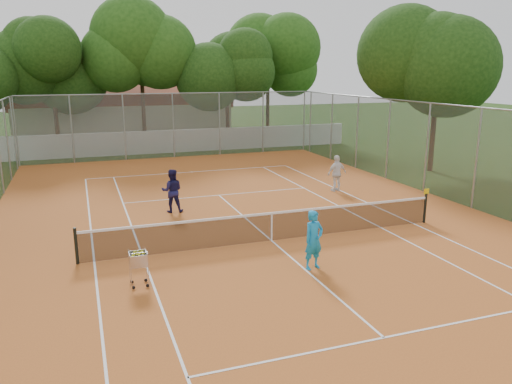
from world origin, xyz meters
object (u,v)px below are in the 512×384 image
object	(u,v)px
clubhouse	(123,110)
player_far_right	(337,173)
tennis_net	(272,226)
ball_hopper	(139,268)
player_near	(314,240)
player_far_left	(172,191)

from	to	relation	value
clubhouse	player_far_right	distance (m)	24.75
tennis_net	clubhouse	world-z (taller)	clubhouse
player_far_right	ball_hopper	xyz separation A→B (m)	(-9.71, -7.48, -0.34)
tennis_net	clubhouse	bearing A→B (deg)	93.95
tennis_net	clubhouse	distance (m)	29.12
player_near	player_far_right	xyz separation A→B (m)	(5.01, 7.91, -0.00)
clubhouse	player_far_left	distance (m)	24.59
player_far_right	ball_hopper	world-z (taller)	player_far_right
player_far_right	ball_hopper	distance (m)	12.26
tennis_net	player_near	xyz separation A→B (m)	(0.25, -2.53, 0.34)
player_near	player_far_right	bearing A→B (deg)	43.65
player_far_left	player_far_right	xyz separation A→B (m)	(7.66, 0.93, -0.02)
tennis_net	player_near	distance (m)	2.57
player_far_left	ball_hopper	world-z (taller)	player_far_left
player_far_left	ball_hopper	size ratio (longest dim) A/B	1.73
player_far_left	tennis_net	bearing A→B (deg)	130.81
clubhouse	player_near	bearing A→B (deg)	-85.91
tennis_net	player_near	world-z (taller)	player_near
player_near	player_far_left	bearing A→B (deg)	96.81
tennis_net	player_near	bearing A→B (deg)	-84.26
player_far_left	player_far_right	size ratio (longest dim) A/B	1.02
player_far_right	player_near	bearing A→B (deg)	49.50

